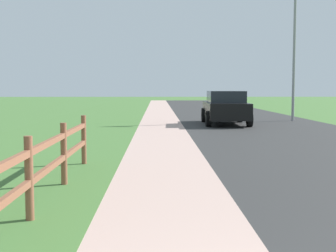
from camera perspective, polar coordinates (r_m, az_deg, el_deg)
ground_plane at (r=26.51m, az=1.15°, el=1.13°), size 120.00×120.00×0.00m
road_asphalt at (r=28.86m, az=7.94°, el=1.39°), size 7.00×66.00×0.01m
curb_concrete at (r=28.54m, az=-5.05°, el=1.38°), size 6.00×66.00×0.01m
grass_verge at (r=28.67m, az=-8.05°, el=1.37°), size 5.00×66.00×0.00m
rail_fence at (r=6.09m, az=-17.05°, el=-5.53°), size 0.11×8.78×1.09m
parked_suv_black at (r=21.37m, az=7.21°, el=2.34°), size 2.12×4.48×1.56m
street_lamp at (r=24.45m, az=15.81°, el=10.71°), size 1.17×0.20×7.34m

